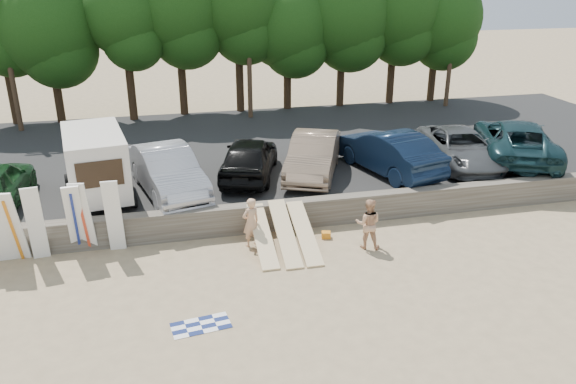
# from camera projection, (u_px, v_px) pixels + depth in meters

# --- Properties ---
(ground) EXTENTS (120.00, 120.00, 0.00)m
(ground) POSITION_uv_depth(u_px,v_px,m) (275.00, 273.00, 16.93)
(ground) COLOR tan
(ground) RESTS_ON ground
(seawall) EXTENTS (44.00, 0.50, 1.00)m
(seawall) POSITION_uv_depth(u_px,v_px,m) (257.00, 217.00, 19.45)
(seawall) COLOR #6B6356
(seawall) RESTS_ON ground
(parking_lot) EXTENTS (44.00, 14.50, 0.70)m
(parking_lot) POSITION_uv_depth(u_px,v_px,m) (229.00, 155.00, 26.27)
(parking_lot) COLOR #282828
(parking_lot) RESTS_ON ground
(treeline) EXTENTS (32.76, 5.90, 8.72)m
(treeline) POSITION_uv_depth(u_px,v_px,m) (229.00, 14.00, 30.71)
(treeline) COLOR #382616
(treeline) RESTS_ON parking_lot
(utility_poles) EXTENTS (25.80, 0.26, 9.00)m
(utility_poles) POSITION_uv_depth(u_px,v_px,m) (248.00, 30.00, 29.76)
(utility_poles) COLOR #473321
(utility_poles) RESTS_ON parking_lot
(box_trailer) EXTENTS (2.73, 4.19, 2.51)m
(box_trailer) POSITION_uv_depth(u_px,v_px,m) (96.00, 162.00, 19.98)
(box_trailer) COLOR beige
(box_trailer) RESTS_ON parking_lot
(car_2) EXTENTS (2.99, 5.50, 1.72)m
(car_2) POSITION_uv_depth(u_px,v_px,m) (168.00, 171.00, 20.71)
(car_2) COLOR #A1A0A5
(car_2) RESTS_ON parking_lot
(car_3) EXTENTS (3.33, 5.20, 1.65)m
(car_3) POSITION_uv_depth(u_px,v_px,m) (249.00, 157.00, 22.30)
(car_3) COLOR black
(car_3) RESTS_ON parking_lot
(car_4) EXTENTS (3.58, 5.32, 1.66)m
(car_4) POSITION_uv_depth(u_px,v_px,m) (313.00, 155.00, 22.53)
(car_4) COLOR #8D725A
(car_4) RESTS_ON parking_lot
(car_5) EXTENTS (3.20, 5.61, 1.75)m
(car_5) POSITION_uv_depth(u_px,v_px,m) (388.00, 151.00, 22.85)
(car_5) COLOR black
(car_5) RESTS_ON parking_lot
(car_6) EXTENTS (3.16, 5.67, 1.50)m
(car_6) POSITION_uv_depth(u_px,v_px,m) (460.00, 148.00, 23.73)
(car_6) COLOR #444749
(car_6) RESTS_ON parking_lot
(car_7) EXTENTS (5.26, 7.00, 1.77)m
(car_7) POSITION_uv_depth(u_px,v_px,m) (515.00, 140.00, 24.27)
(car_7) COLOR #112A30
(car_7) RESTS_ON parking_lot
(surfboard_upright_4) EXTENTS (0.57, 0.85, 2.51)m
(surfboard_upright_4) POSITION_uv_depth(u_px,v_px,m) (13.00, 227.00, 16.97)
(surfboard_upright_4) COLOR white
(surfboard_upright_4) RESTS_ON ground
(surfboard_upright_5) EXTENTS (0.58, 0.64, 2.56)m
(surfboard_upright_5) POSITION_uv_depth(u_px,v_px,m) (36.00, 224.00, 17.13)
(surfboard_upright_5) COLOR white
(surfboard_upright_5) RESTS_ON ground
(surfboard_upright_6) EXTENTS (0.58, 0.88, 2.50)m
(surfboard_upright_6) POSITION_uv_depth(u_px,v_px,m) (75.00, 220.00, 17.49)
(surfboard_upright_6) COLOR white
(surfboard_upright_6) RESTS_ON ground
(surfboard_upright_7) EXTENTS (0.60, 0.73, 2.54)m
(surfboard_upright_7) POSITION_uv_depth(u_px,v_px,m) (83.00, 218.00, 17.57)
(surfboard_upright_7) COLOR white
(surfboard_upright_7) RESTS_ON ground
(surfboard_upright_8) EXTENTS (0.51, 0.57, 2.56)m
(surfboard_upright_8) POSITION_uv_depth(u_px,v_px,m) (114.00, 216.00, 17.63)
(surfboard_upright_8) COLOR white
(surfboard_upright_8) RESTS_ON ground
(surfboard_low_0) EXTENTS (0.56, 2.86, 1.04)m
(surfboard_low_0) POSITION_uv_depth(u_px,v_px,m) (262.00, 235.00, 18.10)
(surfboard_low_0) COLOR beige
(surfboard_low_0) RESTS_ON ground
(surfboard_low_1) EXTENTS (0.56, 2.81, 1.18)m
(surfboard_low_1) POSITION_uv_depth(u_px,v_px,m) (285.00, 233.00, 18.12)
(surfboard_low_1) COLOR beige
(surfboard_low_1) RESTS_ON ground
(surfboard_low_2) EXTENTS (0.56, 2.86, 1.04)m
(surfboard_low_2) POSITION_uv_depth(u_px,v_px,m) (304.00, 232.00, 18.30)
(surfboard_low_2) COLOR beige
(surfboard_low_2) RESTS_ON ground
(beachgoer_a) EXTENTS (0.72, 0.60, 1.69)m
(beachgoer_a) POSITION_uv_depth(u_px,v_px,m) (251.00, 222.00, 18.27)
(beachgoer_a) COLOR tan
(beachgoer_a) RESTS_ON ground
(beachgoer_b) EXTENTS (1.00, 0.90, 1.70)m
(beachgoer_b) POSITION_uv_depth(u_px,v_px,m) (368.00, 224.00, 18.14)
(beachgoer_b) COLOR tan
(beachgoer_b) RESTS_ON ground
(cooler) EXTENTS (0.46, 0.41, 0.32)m
(cooler) POSITION_uv_depth(u_px,v_px,m) (303.00, 232.00, 19.17)
(cooler) COLOR #258A35
(cooler) RESTS_ON ground
(gear_bag) EXTENTS (0.35, 0.32, 0.22)m
(gear_bag) POSITION_uv_depth(u_px,v_px,m) (326.00, 235.00, 19.05)
(gear_bag) COLOR orange
(gear_bag) RESTS_ON ground
(beach_towel) EXTENTS (1.69, 1.69, 0.00)m
(beach_towel) POSITION_uv_depth(u_px,v_px,m) (201.00, 325.00, 14.43)
(beach_towel) COLOR white
(beach_towel) RESTS_ON ground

